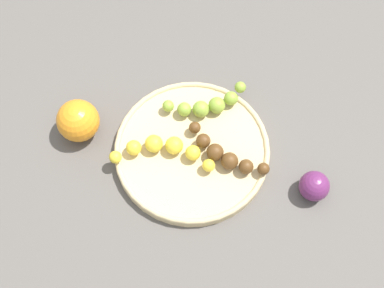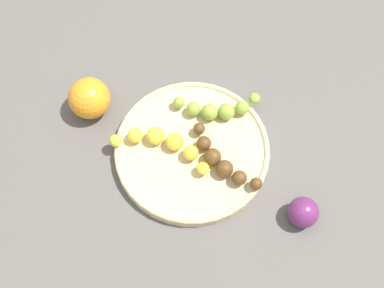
# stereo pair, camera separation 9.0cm
# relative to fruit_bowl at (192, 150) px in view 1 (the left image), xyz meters

# --- Properties ---
(ground_plane) EXTENTS (2.40, 2.40, 0.00)m
(ground_plane) POSITION_rel_fruit_bowl_xyz_m (0.00, 0.00, -0.01)
(ground_plane) COLOR #56514C
(fruit_bowl) EXTENTS (0.27, 0.27, 0.02)m
(fruit_bowl) POSITION_rel_fruit_bowl_xyz_m (0.00, 0.00, 0.00)
(fruit_bowl) COLOR #D1B784
(fruit_bowl) RESTS_ON ground_plane
(banana_yellow) EXTENTS (0.11, 0.16, 0.03)m
(banana_yellow) POSITION_rel_fruit_bowl_xyz_m (0.04, -0.03, 0.02)
(banana_yellow) COLOR yellow
(banana_yellow) RESTS_ON fruit_bowl
(banana_overripe) EXTENTS (0.05, 0.16, 0.03)m
(banana_overripe) POSITION_rel_fruit_bowl_xyz_m (-0.02, 0.05, 0.02)
(banana_overripe) COLOR #593819
(banana_overripe) RESTS_ON fruit_bowl
(banana_green) EXTENTS (0.13, 0.11, 0.03)m
(banana_green) POSITION_rel_fruit_bowl_xyz_m (-0.08, -0.03, 0.02)
(banana_green) COLOR #8CAD38
(banana_green) RESTS_ON fruit_bowl
(orange_fruit) EXTENTS (0.08, 0.08, 0.08)m
(orange_fruit) POSITION_rel_fruit_bowl_xyz_m (0.09, -0.19, 0.03)
(orange_fruit) COLOR orange
(orange_fruit) RESTS_ON ground_plane
(plum_purple) EXTENTS (0.05, 0.05, 0.05)m
(plum_purple) POSITION_rel_fruit_bowl_xyz_m (-0.07, 0.21, 0.01)
(plum_purple) COLOR #662659
(plum_purple) RESTS_ON ground_plane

